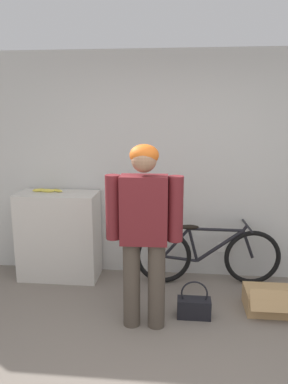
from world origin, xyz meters
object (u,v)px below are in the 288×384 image
handbag (194,307)px  cardboard_box (272,300)px  banana (48,190)px  bicycle (208,255)px  person (144,224)px

handbag → cardboard_box: 0.80m
banana → handbag: (1.68, -0.78, -0.93)m
bicycle → banana: 1.97m
banana → person: bearing=-38.4°
bicycle → banana: size_ratio=4.41×
person → banana: 1.55m
cardboard_box → bicycle: bearing=138.6°
bicycle → person: bearing=-128.2°
handbag → cardboard_box: (0.78, 0.21, -0.01)m
handbag → cardboard_box: handbag is taller
handbag → person: bearing=-158.9°
bicycle → cardboard_box: 0.84m
bicycle → handbag: size_ratio=4.41×
bicycle → cardboard_box: size_ratio=3.07×
handbag → cardboard_box: bearing=15.0°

